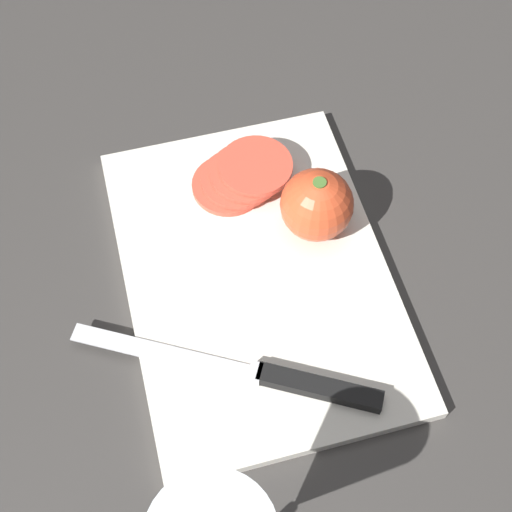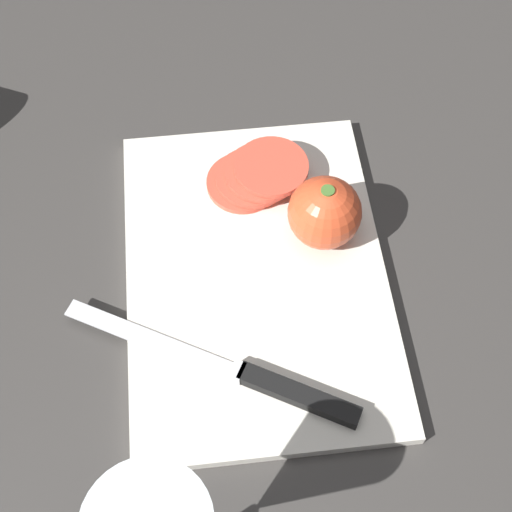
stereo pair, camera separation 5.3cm
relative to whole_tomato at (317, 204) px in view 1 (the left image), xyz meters
name	(u,v)px [view 1 (the left image)]	position (x,y,z in m)	size (l,w,h in m)	color
ground_plane	(268,242)	(0.00, -0.05, -0.05)	(3.00, 3.00, 0.00)	#383533
cutting_board	(256,274)	(0.04, -0.07, -0.05)	(0.38, 0.27, 0.01)	silver
whole_tomato	(317,204)	(0.00, 0.00, 0.00)	(0.08, 0.08, 0.08)	#DB4C28
knife	(286,381)	(0.16, -0.08, -0.03)	(0.16, 0.27, 0.01)	silver
tomato_slice_stack_near	(242,176)	(-0.07, -0.06, -0.02)	(0.08, 0.11, 0.03)	#DB4C38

